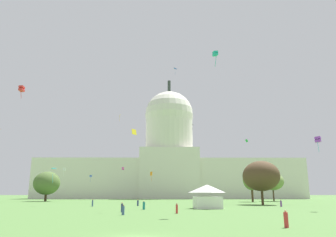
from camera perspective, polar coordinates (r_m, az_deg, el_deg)
name	(u,v)px	position (r m, az deg, el deg)	size (l,w,h in m)	color
capitol_building	(169,163)	(178.06, 0.22, -8.05)	(143.58, 28.51, 68.16)	silver
event_tent	(207,197)	(66.74, 7.13, -13.88)	(5.84, 6.09, 4.78)	white
tree_east_near	(273,182)	(127.82, 18.44, -10.80)	(8.86, 10.35, 10.51)	#4C3823
tree_west_far	(47,183)	(128.81, -21.15, -10.89)	(13.01, 13.07, 10.94)	#42301E
tree_east_mid	(261,176)	(90.34, 16.52, -9.97)	(12.99, 13.74, 11.63)	#4C3823
tree_east_far	(251,180)	(117.61, 14.91, -10.69)	(8.55, 8.54, 11.34)	#4C3823
person_denim_front_center	(93,203)	(78.53, -13.54, -14.69)	(0.35, 0.35, 1.67)	#3D5684
person_purple_mid_right	(281,204)	(79.43, 19.83, -14.32)	(0.41, 0.41, 1.55)	#703D93
person_red_edge_west	(286,220)	(32.56, 20.63, -16.79)	(0.54, 0.54, 1.60)	red
person_denim_mid_center	(123,210)	(47.97, -8.15, -16.16)	(0.56, 0.56, 1.48)	#3D5684
person_navy_lawn_far_right	(138,203)	(79.23, -5.50, -15.02)	(0.52, 0.52, 1.56)	navy
person_red_near_tent	(177,209)	(50.72, 1.61, -16.05)	(0.48, 0.48, 1.58)	red
person_navy_mid_left	(122,207)	(54.91, -8.36, -15.67)	(0.46, 0.46, 1.62)	navy
person_teal_back_center	(144,206)	(62.58, -4.41, -15.49)	(0.47, 0.47, 1.64)	#1E757A
kite_blue_high	(174,70)	(117.49, 1.13, 8.79)	(1.60, 1.78, 2.21)	blue
kite_cyan_low	(52,171)	(84.23, -20.37, -8.95)	(1.30, 1.79, 3.12)	#33BCDB
kite_lime_low	(252,178)	(138.80, 14.96, -10.39)	(0.57, 0.87, 3.98)	#8CD133
kite_pink_low	(1,132)	(62.18, -28.04, -2.22)	(1.55, 1.84, 3.41)	pink
kite_white_low	(64,169)	(131.41, -18.31, -8.73)	(1.35, 1.28, 3.42)	white
kite_magenta_low	(123,169)	(152.72, -8.17, -8.98)	(1.24, 1.16, 1.39)	#D1339E
kite_orange_low	(151,174)	(121.28, -3.06, -10.05)	(0.86, 0.88, 3.67)	orange
kite_yellow_low	(134,132)	(57.09, -6.17, -2.43)	(0.92, 0.96, 1.06)	yellow
kite_violet_low	(318,140)	(66.27, 25.56, -3.47)	(1.44, 1.43, 2.94)	purple
kite_gold_high	(120,116)	(160.83, -8.74, 0.45)	(0.51, 1.06, 3.76)	gold
kite_turquoise_mid	(215,54)	(54.90, 8.57, 11.55)	(0.98, 0.94, 2.78)	teal
kite_green_mid	(247,141)	(129.11, 14.09, -3.93)	(1.02, 0.92, 1.25)	green
kite_red_mid	(22,89)	(68.43, -25.03, 4.91)	(1.03, 1.08, 2.55)	red
kite_black_high	(192,126)	(154.89, 4.33, -1.35)	(1.13, 1.82, 2.16)	black
kite_blue_low	(91,176)	(140.71, -13.85, -10.11)	(1.08, 1.08, 2.82)	blue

